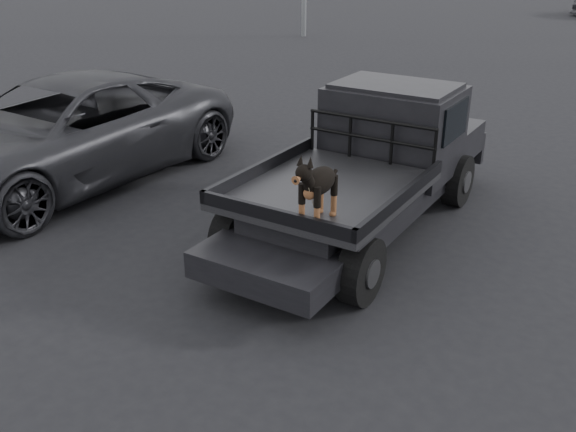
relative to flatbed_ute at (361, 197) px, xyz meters
The scene contains 6 objects.
ground 2.20m from the flatbed_ute, 109.38° to the right, with size 120.00×120.00×0.00m, color black.
flatbed_ute is the anchor object (origin of this frame).
ute_cab 1.31m from the flatbed_ute, 90.00° to the left, with size 1.72×1.30×0.88m, color black, non-canonical shape.
headache_rack 0.76m from the flatbed_ute, 90.00° to the left, with size 1.80×0.08×0.55m, color black, non-canonical shape.
dog 2.05m from the flatbed_ute, 78.88° to the right, with size 0.32×0.60×0.74m, color black, non-canonical shape.
parked_suv 4.89m from the flatbed_ute, behind, with size 2.68×5.81×1.62m, color #2A2A2F.
Camera 1 is at (4.06, -5.19, 3.71)m, focal length 40.00 mm.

